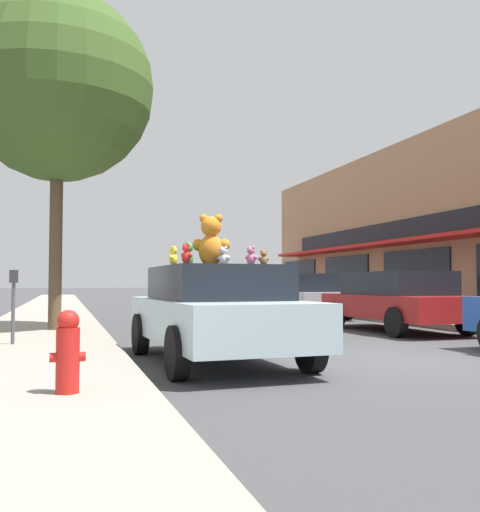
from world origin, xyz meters
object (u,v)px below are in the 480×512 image
object	(u,v)px
teddy_bear_giant	(211,241)
fire_hydrant	(68,351)
parked_car_far_center	(397,299)
street_tree	(58,87)
teddy_bear_brown	(264,258)
parked_car_far_right	(303,294)
parking_meter	(13,297)
teddy_bear_red	(186,254)
teddy_bear_green	(188,255)
plush_art_car	(216,311)
teddy_bear_white	(224,256)
teddy_bear_blue	(223,258)
teddy_bear_yellow	(173,256)
teddy_bear_pink	(251,256)

from	to	relation	value
teddy_bear_giant	fire_hydrant	bearing A→B (deg)	76.16
parked_car_far_center	street_tree	bearing A→B (deg)	173.03
teddy_bear_brown	parked_car_far_right	bearing A→B (deg)	-107.92
fire_hydrant	parking_meter	distance (m)	4.91
teddy_bear_giant	teddy_bear_brown	bearing A→B (deg)	150.61
teddy_bear_red	teddy_bear_green	bearing A→B (deg)	-45.15
plush_art_car	teddy_bear_white	xyz separation A→B (m)	(0.08, -0.16, 0.82)
teddy_bear_red	teddy_bear_blue	bearing A→B (deg)	-70.44
teddy_bear_white	parked_car_far_right	world-z (taller)	teddy_bear_white
parking_meter	teddy_bear_brown	bearing A→B (deg)	-34.70
street_tree	teddy_bear_red	bearing A→B (deg)	-73.67
plush_art_car	parked_car_far_right	size ratio (longest dim) A/B	0.98
plush_art_car	teddy_bear_yellow	xyz separation A→B (m)	(-0.68, -0.10, 0.82)
teddy_bear_yellow	fire_hydrant	size ratio (longest dim) A/B	0.37
teddy_bear_yellow	street_tree	bearing A→B (deg)	-131.60
teddy_bear_green	street_tree	distance (m)	6.58
plush_art_car	teddy_bear_giant	bearing A→B (deg)	89.07
teddy_bear_yellow	parking_meter	world-z (taller)	teddy_bear_yellow
teddy_bear_blue	fire_hydrant	xyz separation A→B (m)	(-2.32, -2.81, -1.04)
teddy_bear_yellow	parked_car_far_right	size ratio (longest dim) A/B	0.06
teddy_bear_blue	street_tree	bearing A→B (deg)	-62.61
teddy_bear_blue	parking_meter	bearing A→B (deg)	-31.82
teddy_bear_yellow	parked_car_far_center	xyz separation A→B (m)	(6.43, 4.14, -0.81)
teddy_bear_giant	teddy_bear_brown	distance (m)	1.02
teddy_bear_pink	teddy_bear_yellow	bearing A→B (deg)	36.36
parked_car_far_right	street_tree	world-z (taller)	street_tree
teddy_bear_green	teddy_bear_yellow	world-z (taller)	teddy_bear_green
teddy_bear_white	teddy_bear_red	world-z (taller)	teddy_bear_white
teddy_bear_blue	street_tree	world-z (taller)	street_tree
teddy_bear_blue	street_tree	size ratio (longest dim) A/B	0.04
teddy_bear_brown	parked_car_far_right	xyz separation A→B (m)	(5.15, 10.35, -0.75)
teddy_bear_green	fire_hydrant	xyz separation A→B (m)	(-1.80, -3.01, -1.09)
teddy_bear_white	fire_hydrant	bearing A→B (deg)	108.93
teddy_bear_blue	teddy_bear_yellow	world-z (taller)	teddy_bear_yellow
teddy_bear_brown	teddy_bear_red	distance (m)	1.35
teddy_bear_red	parked_car_far_center	distance (m)	8.17
teddy_bear_blue	teddy_bear_red	xyz separation A→B (m)	(-0.79, -1.00, -0.00)
teddy_bear_yellow	teddy_bear_brown	bearing A→B (deg)	103.10
parked_car_far_center	teddy_bear_pink	bearing A→B (deg)	-139.92
teddy_bear_brown	street_tree	bearing A→B (deg)	-52.77
teddy_bear_giant	teddy_bear_white	xyz separation A→B (m)	(0.09, -0.44, -0.26)
teddy_bear_brown	teddy_bear_pink	world-z (taller)	teddy_bear_pink
teddy_bear_green	parking_meter	size ratio (longest dim) A/B	0.30
teddy_bear_green	teddy_bear_white	bearing A→B (deg)	78.67
teddy_bear_red	parked_car_far_right	xyz separation A→B (m)	(6.42, 10.82, -0.77)
teddy_bear_green	parking_meter	xyz separation A→B (m)	(-2.67, 1.80, -0.68)
parked_car_far_center	teddy_bear_yellow	bearing A→B (deg)	-147.24
parked_car_far_center	fire_hydrant	size ratio (longest dim) A/B	5.88
teddy_bear_white	teddy_bear_pink	size ratio (longest dim) A/B	1.03
teddy_bear_pink	fire_hydrant	size ratio (longest dim) A/B	0.37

